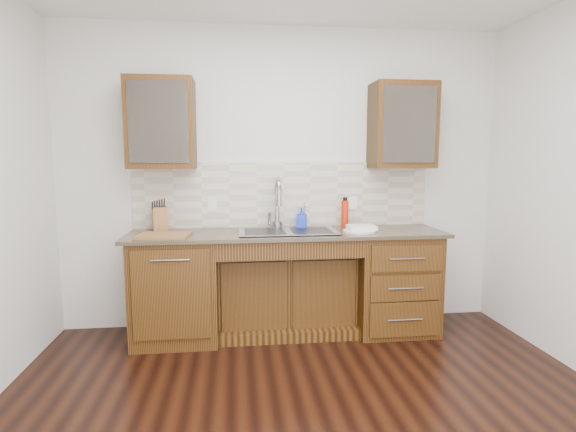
{
  "coord_description": "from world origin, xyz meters",
  "views": [
    {
      "loc": [
        -0.45,
        -2.35,
        1.54
      ],
      "look_at": [
        0.0,
        1.4,
        1.05
      ],
      "focal_mm": 28.0,
      "sensor_mm": 36.0,
      "label": 1
    }
  ],
  "objects": [
    {
      "name": "cutting_board",
      "position": [
        -1.02,
        1.31,
        0.92
      ],
      "size": [
        0.44,
        0.33,
        0.02
      ],
      "primitive_type": "cube",
      "rotation": [
        0.0,
        0.0,
        -0.13
      ],
      "color": "olive",
      "rests_on": "countertop"
    },
    {
      "name": "base_cabinet_right",
      "position": [
        0.95,
        1.44,
        0.44
      ],
      "size": [
        0.7,
        0.62,
        0.88
      ],
      "primitive_type": "cube",
      "color": "#593014",
      "rests_on": "ground"
    },
    {
      "name": "upper_cabinet_right",
      "position": [
        1.05,
        1.58,
        1.83
      ],
      "size": [
        0.55,
        0.34,
        0.75
      ],
      "primitive_type": "cube",
      "color": "#593014",
      "rests_on": "wall_back"
    },
    {
      "name": "faucet",
      "position": [
        -0.07,
        1.64,
        1.11
      ],
      "size": [
        0.04,
        0.04,
        0.4
      ],
      "primitive_type": "cylinder",
      "color": "#999993",
      "rests_on": "countertop"
    },
    {
      "name": "base_cabinet_center",
      "position": [
        0.0,
        1.53,
        0.35
      ],
      "size": [
        1.2,
        0.44,
        0.7
      ],
      "primitive_type": "cube",
      "color": "#593014",
      "rests_on": "ground"
    },
    {
      "name": "outlet_right",
      "position": [
        0.65,
        1.73,
        1.12
      ],
      "size": [
        0.08,
        0.01,
        0.12
      ],
      "primitive_type": "cube",
      "color": "white",
      "rests_on": "backsplash"
    },
    {
      "name": "cup_right_a",
      "position": [
        0.94,
        1.58,
        1.77
      ],
      "size": [
        0.12,
        0.12,
        0.09
      ],
      "primitive_type": "imported",
      "rotation": [
        0.0,
        0.0,
        -0.11
      ],
      "color": "silver",
      "rests_on": "upper_cabinet_right"
    },
    {
      "name": "base_cabinet_left",
      "position": [
        -0.95,
        1.44,
        0.44
      ],
      "size": [
        0.7,
        0.62,
        0.88
      ],
      "primitive_type": "cube",
      "color": "#593014",
      "rests_on": "ground"
    },
    {
      "name": "backsplash",
      "position": [
        0.0,
        1.74,
        1.21
      ],
      "size": [
        2.7,
        0.02,
        0.59
      ],
      "primitive_type": "cube",
      "color": "beige",
      "rests_on": "wall_back"
    },
    {
      "name": "cup_left_b",
      "position": [
        -0.95,
        1.58,
        1.78
      ],
      "size": [
        0.13,
        0.13,
        0.1
      ],
      "primitive_type": "imported",
      "rotation": [
        0.0,
        0.0,
        0.25
      ],
      "color": "silver",
      "rests_on": "upper_cabinet_left"
    },
    {
      "name": "upper_cabinet_left",
      "position": [
        -1.05,
        1.58,
        1.83
      ],
      "size": [
        0.55,
        0.34,
        0.75
      ],
      "primitive_type": "cube",
      "color": "#593014",
      "rests_on": "wall_back"
    },
    {
      "name": "wall_front",
      "position": [
        0.0,
        -1.8,
        1.35
      ],
      "size": [
        4.0,
        0.1,
        2.7
      ],
      "primitive_type": "cube",
      "color": "silver",
      "rests_on": "ground"
    },
    {
      "name": "countertop",
      "position": [
        0.0,
        1.43,
        0.9
      ],
      "size": [
        2.7,
        0.65,
        0.03
      ],
      "primitive_type": "cube",
      "color": "#84705B",
      "rests_on": "base_cabinet_left"
    },
    {
      "name": "cup_left_a",
      "position": [
        -1.19,
        1.58,
        1.78
      ],
      "size": [
        0.16,
        0.16,
        0.11
      ],
      "primitive_type": "imported",
      "rotation": [
        0.0,
        0.0,
        -0.17
      ],
      "color": "white",
      "rests_on": "upper_cabinet_left"
    },
    {
      "name": "filter_tap",
      "position": [
        0.18,
        1.65,
        1.03
      ],
      "size": [
        0.02,
        0.02,
        0.24
      ],
      "primitive_type": "cylinder",
      "color": "#999993",
      "rests_on": "countertop"
    },
    {
      "name": "sink",
      "position": [
        0.0,
        1.41,
        0.83
      ],
      "size": [
        0.84,
        0.46,
        0.19
      ],
      "primitive_type": "cube",
      "color": "#9E9EA5",
      "rests_on": "countertop"
    },
    {
      "name": "outlet_left",
      "position": [
        -0.65,
        1.73,
        1.12
      ],
      "size": [
        0.08,
        0.01,
        0.12
      ],
      "primitive_type": "cube",
      "color": "white",
      "rests_on": "backsplash"
    },
    {
      "name": "knife_block",
      "position": [
        -1.1,
        1.61,
        1.02
      ],
      "size": [
        0.16,
        0.21,
        0.21
      ],
      "primitive_type": "cube",
      "rotation": [
        0.0,
        0.0,
        0.25
      ],
      "color": "brown",
      "rests_on": "countertop"
    },
    {
      "name": "dish_towel",
      "position": [
        0.64,
        1.38,
        0.94
      ],
      "size": [
        0.24,
        0.17,
        0.04
      ],
      "primitive_type": "cube",
      "rotation": [
        0.0,
        0.0,
        0.02
      ],
      "color": "white",
      "rests_on": "plate"
    },
    {
      "name": "water_bottle",
      "position": [
        0.55,
        1.61,
        1.03
      ],
      "size": [
        0.09,
        0.09,
        0.25
      ],
      "primitive_type": "cylinder",
      "rotation": [
        0.0,
        0.0,
        0.4
      ],
      "color": "red",
      "rests_on": "countertop"
    },
    {
      "name": "plate",
      "position": [
        0.61,
        1.34,
        0.92
      ],
      "size": [
        0.29,
        0.29,
        0.02
      ],
      "primitive_type": "cylinder",
      "rotation": [
        0.0,
        0.0,
        0.02
      ],
      "color": "silver",
      "rests_on": "countertop"
    },
    {
      "name": "wall_back",
      "position": [
        0.0,
        1.8,
        1.35
      ],
      "size": [
        4.0,
        0.1,
        2.7
      ],
      "primitive_type": "cube",
      "color": "silver",
      "rests_on": "ground"
    },
    {
      "name": "soap_bottle",
      "position": [
        0.15,
        1.61,
        1.0
      ],
      "size": [
        0.1,
        0.11,
        0.19
      ],
      "primitive_type": "imported",
      "rotation": [
        0.0,
        0.0,
        -0.29
      ],
      "color": "blue",
      "rests_on": "countertop"
    },
    {
      "name": "cup_right_b",
      "position": [
        1.2,
        1.58,
        1.78
      ],
      "size": [
        0.11,
        0.11,
        0.1
      ],
      "primitive_type": "imported",
      "rotation": [
        0.0,
        0.0,
        0.03
      ],
      "color": "white",
      "rests_on": "upper_cabinet_right"
    }
  ]
}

